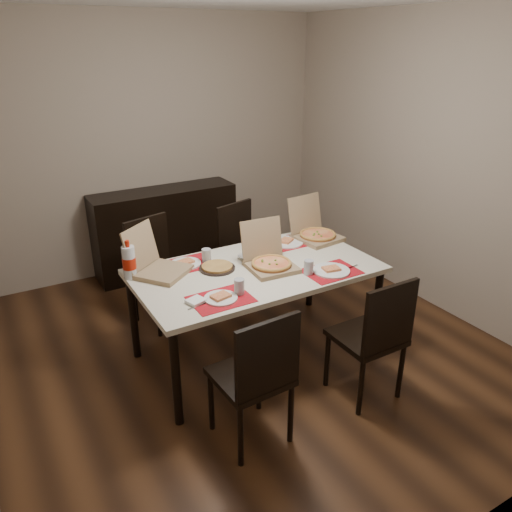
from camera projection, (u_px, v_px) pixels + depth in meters
name	position (u px, v px, depth m)	size (l,w,h in m)	color
ground	(247.00, 349.00, 4.09)	(3.80, 4.00, 0.02)	#452815
room_walls	(218.00, 125.00, 3.74)	(3.84, 4.02, 2.62)	gray
sideboard	(166.00, 231.00, 5.32)	(1.50, 0.40, 0.90)	black
dining_table	(256.00, 276.00, 3.75)	(1.80, 1.00, 0.75)	beige
chair_near_left	(257.00, 374.00, 2.93)	(0.44, 0.44, 0.93)	black
chair_near_right	(374.00, 334.00, 3.33)	(0.42, 0.42, 0.93)	black
chair_far_left	(156.00, 266.00, 4.33)	(0.51, 0.51, 0.93)	black
chair_far_right	(243.00, 248.00, 4.71)	(0.52, 0.52, 0.93)	black
setting_near_left	(223.00, 295.00, 3.28)	(0.44, 0.30, 0.11)	#B80C18
setting_near_right	(326.00, 270.00, 3.65)	(0.45, 0.30, 0.11)	#B80C18
setting_far_left	(188.00, 262.00, 3.78)	(0.46, 0.30, 0.11)	#B80C18
setting_far_right	(282.00, 242.00, 4.15)	(0.47, 0.30, 0.11)	#B80C18
napkin_loose	(271.00, 267.00, 3.73)	(0.12, 0.11, 0.02)	white
pizza_box_center	(270.00, 261.00, 3.72)	(0.36, 0.39, 0.34)	#8E7352
pizza_box_right	(315.00, 233.00, 4.26)	(0.38, 0.42, 0.35)	#8E7352
pizza_box_left	(157.00, 266.00, 3.63)	(0.50, 0.51, 0.34)	#8E7352
faina_plate	(217.00, 267.00, 3.71)	(0.27, 0.27, 0.03)	black
dip_bowl	(246.00, 257.00, 3.88)	(0.12, 0.12, 0.03)	white
soda_bottle	(129.00, 262.00, 3.53)	(0.10, 0.10, 0.29)	silver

